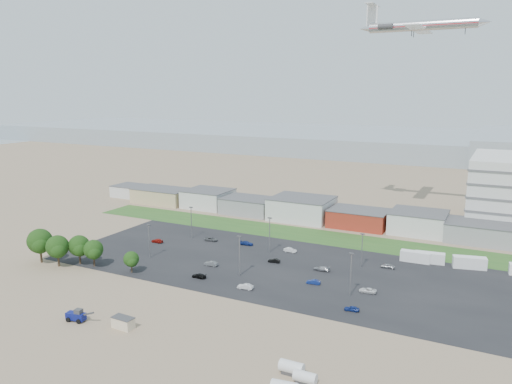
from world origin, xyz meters
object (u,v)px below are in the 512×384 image
Objects in this scene: portable_shed at (123,323)px; airliner at (422,25)px; parked_car_3 at (199,276)px; parked_car_13 at (245,286)px; parked_car_2 at (352,308)px; parked_car_11 at (290,250)px; parked_car_1 at (313,282)px; parked_car_12 at (322,269)px; parked_car_0 at (368,290)px; storage_tank_nw at (292,367)px; parked_car_5 at (157,241)px; parked_car_8 at (388,266)px; parked_car_6 at (247,243)px; parked_car_7 at (274,261)px; box_trailer_a at (415,257)px; telehandler at (76,315)px; parked_car_9 at (211,239)px; parked_car_4 at (211,264)px.

portable_shed is 0.10× the size of airliner.
parked_car_13 is at bearing 87.15° from parked_car_3.
parked_car_2 is 42.01m from parked_car_11.
parked_car_1 is 9.92m from parked_car_12.
portable_shed is 1.21× the size of parked_car_11.
parked_car_2 is at bearing 89.64° from parked_car_3.
portable_shed reaches higher than parked_car_3.
portable_shed reaches higher than parked_car_0.
storage_tank_nw is 1.07× the size of parked_car_3.
parked_car_5 is 1.05× the size of parked_car_8.
parked_car_0 is 1.19× the size of parked_car_1.
storage_tank_nw is 1.02× the size of parked_car_6.
airliner is at bearing 159.56° from parked_car_3.
parked_car_5 reaches higher than parked_car_1.
parked_car_2 is at bearing -87.50° from airliner.
airliner is 10.53× the size of parked_car_12.
parked_car_7 is (12.29, 19.37, -0.01)m from parked_car_3.
telehandler is at bearing -130.48° from box_trailer_a.
parked_car_12 is at bearing -139.89° from box_trailer_a.
portable_shed is 60.59m from parked_car_6.
parked_car_8 is 29.13m from parked_car_11.
box_trailer_a reaches higher than parked_car_11.
parked_car_0 is 29.30m from parked_car_13.
parked_car_5 is at bearing 101.79° from telehandler.
storage_tank_nw is at bearing -98.93° from box_trailer_a.
parked_car_13 is at bearing -132.04° from box_trailer_a.
storage_tank_nw is 1.29× the size of parked_car_2.
parked_car_8 is (40.09, 59.48, -0.55)m from portable_shed.
box_trailer_a is at bearing 128.12° from parked_car_12.
parked_car_8 is (70.42, 9.65, -0.03)m from parked_car_5.
parked_car_0 is 1.06× the size of parked_car_13.
parked_car_5 is 1.14× the size of parked_car_7.
parked_car_6 is at bearing -133.30° from parked_car_2.
parked_car_6 is (-29.87, 20.83, 0.03)m from parked_car_1.
storage_tank_nw is 59.56m from parked_car_8.
parked_car_13 is (28.47, -30.08, 0.06)m from parked_car_9.
storage_tank_nw is 56.15m from parked_car_7.
parked_car_4 is at bearing -165.83° from parked_car_3.
parked_car_13 reaches higher than parked_car_11.
parked_car_8 is (14.06, 19.85, 0.06)m from parked_car_1.
storage_tank_nw is 0.98× the size of parked_car_12.
box_trailer_a is 1.91× the size of parked_car_9.
parked_car_4 is at bearing -96.32° from parked_car_1.
parked_car_11 is (21.93, 62.22, -0.74)m from telehandler.
parked_car_3 is 1.16× the size of parked_car_7.
portable_shed is at bearing -106.12° from airliner.
airliner is 106.31m from parked_car_0.
airliner is 118.79m from parked_car_5.
parked_car_3 is (-1.69, 30.25, -0.61)m from portable_shed.
parked_car_1 is 0.89× the size of parked_car_13.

